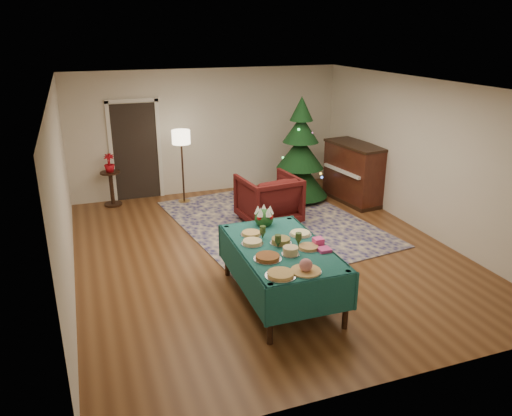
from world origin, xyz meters
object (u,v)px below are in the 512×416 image
object	(u,v)px
floor_lamp	(181,142)
potted_plant	(109,167)
gift_box	(318,242)
christmas_tree	(300,155)
side_table	(112,189)
piano	(354,173)
buffet_table	(281,257)
armchair	(268,197)

from	to	relation	value
floor_lamp	potted_plant	bearing A→B (deg)	168.15
gift_box	christmas_tree	world-z (taller)	christmas_tree
side_table	floor_lamp	bearing A→B (deg)	-11.85
gift_box	christmas_tree	bearing A→B (deg)	68.70
gift_box	piano	distance (m)	4.28
side_table	potted_plant	bearing A→B (deg)	0.00
buffet_table	gift_box	size ratio (longest dim) A/B	16.23
side_table	potted_plant	world-z (taller)	potted_plant
armchair	potted_plant	xyz separation A→B (m)	(-2.69, 2.03, 0.31)
christmas_tree	floor_lamp	bearing A→B (deg)	163.66
floor_lamp	gift_box	bearing A→B (deg)	-79.43
armchair	floor_lamp	size ratio (longest dim) A/B	0.67
armchair	piano	distance (m)	2.24
armchair	christmas_tree	size ratio (longest dim) A/B	0.47
floor_lamp	side_table	size ratio (longest dim) A/B	2.13
armchair	side_table	bearing A→B (deg)	-43.24
floor_lamp	christmas_tree	distance (m)	2.48
gift_box	potted_plant	size ratio (longest dim) A/B	0.34
armchair	side_table	distance (m)	3.38
gift_box	side_table	world-z (taller)	gift_box
buffet_table	christmas_tree	distance (m)	4.25
gift_box	potted_plant	distance (m)	5.38
buffet_table	christmas_tree	world-z (taller)	christmas_tree
side_table	christmas_tree	size ratio (longest dim) A/B	0.33
floor_lamp	christmas_tree	size ratio (longest dim) A/B	0.70
potted_plant	christmas_tree	size ratio (longest dim) A/B	0.17
buffet_table	armchair	bearing A→B (deg)	72.17
armchair	side_table	world-z (taller)	armchair
gift_box	side_table	distance (m)	5.41
side_table	piano	xyz separation A→B (m)	(4.86, -1.45, 0.26)
christmas_tree	piano	bearing A→B (deg)	-23.36
buffet_table	christmas_tree	size ratio (longest dim) A/B	0.93
side_table	piano	bearing A→B (deg)	-16.61
floor_lamp	potted_plant	size ratio (longest dim) A/B	4.12
buffet_table	floor_lamp	size ratio (longest dim) A/B	1.33
potted_plant	floor_lamp	bearing A→B (deg)	-11.85
buffet_table	gift_box	bearing A→B (deg)	-16.12
christmas_tree	armchair	bearing A→B (deg)	-136.94
piano	side_table	bearing A→B (deg)	163.39
armchair	christmas_tree	xyz separation A→B (m)	(1.11, 1.04, 0.47)
buffet_table	potted_plant	world-z (taller)	potted_plant
buffet_table	armchair	world-z (taller)	armchair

